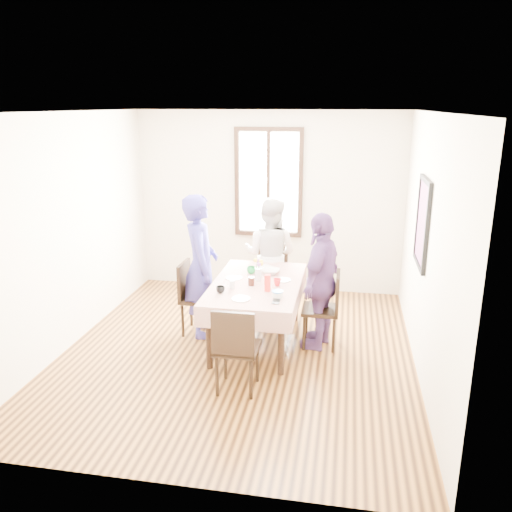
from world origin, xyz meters
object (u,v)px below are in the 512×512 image
person_far (270,255)px  person_left (200,266)px  chair_near (237,347)px  person_right (320,281)px  chair_left (199,298)px  chair_far (271,278)px  chair_right (320,309)px  dining_table (257,313)px

person_far → person_left: bearing=64.1°
chair_near → person_far: bearing=90.5°
chair_near → person_right: bearing=57.8°
chair_left → chair_far: size_ratio=1.00×
chair_left → chair_right: same height
chair_left → person_right: (1.48, -0.10, 0.35)m
chair_right → chair_near: (-0.75, -1.14, 0.00)m
chair_right → person_right: 0.35m
dining_table → chair_near: size_ratio=1.75×
chair_left → person_left: 0.43m
dining_table → person_left: 0.90m
chair_right → person_left: (-1.48, 0.10, 0.43)m
person_far → dining_table: bearing=102.5°
dining_table → chair_near: bearing=-90.0°
person_right → person_left: bearing=-77.6°
dining_table → chair_right: size_ratio=1.75×
person_right → dining_table: bearing=-69.9°
chair_left → chair_near: bearing=32.1°
dining_table → person_far: 1.15m
chair_far → chair_near: (0.00, -2.18, 0.00)m
chair_left → person_far: size_ratio=0.58×
dining_table → chair_near: chair_near is taller
chair_left → person_right: person_right is taller
chair_right → person_right: (-0.02, 0.00, 0.35)m
chair_near → person_left: size_ratio=0.52×
chair_right → chair_near: bearing=146.4°
chair_left → chair_far: bearing=142.3°
chair_left → chair_right: bearing=87.1°
dining_table → chair_far: chair_far is taller
chair_left → chair_near: size_ratio=1.00×
chair_right → chair_far: same height
person_far → person_right: 1.26m
dining_table → chair_left: size_ratio=1.75×
chair_far → chair_near: bearing=91.6°
chair_far → person_far: bearing=91.6°
chair_left → person_left: size_ratio=0.52×
dining_table → chair_left: 0.77m
person_far → person_right: person_right is taller
chair_near → person_right: 1.40m
chair_near → person_far: 2.19m
person_left → person_far: (0.73, 0.92, -0.09)m
dining_table → chair_near: 1.09m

